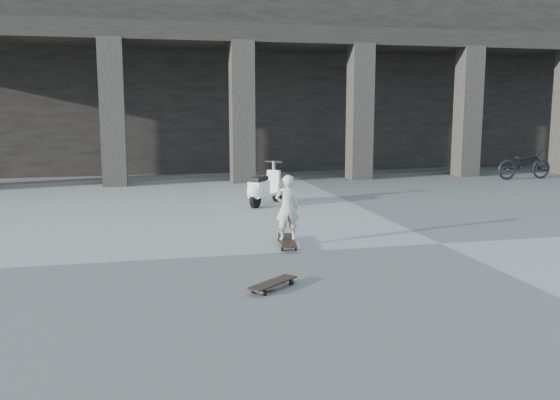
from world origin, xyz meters
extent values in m
plane|color=#535350|center=(0.00, 0.00, 0.00)|extent=(90.00, 90.00, 0.00)
cube|color=black|center=(0.00, 14.00, 3.00)|extent=(28.00, 6.00, 6.00)
cube|color=black|center=(0.00, 9.60, 4.20)|extent=(28.00, 2.80, 0.50)
cube|color=#2B2824|center=(-5.36, 8.50, 2.00)|extent=(0.65, 0.65, 4.00)
cube|color=#2B2824|center=(-1.79, 8.50, 2.00)|extent=(0.65, 0.65, 4.00)
cube|color=#2B2824|center=(1.79, 8.50, 2.00)|extent=(0.65, 0.65, 4.00)
cube|color=#2B2824|center=(5.36, 8.50, 2.00)|extent=(0.65, 0.65, 4.00)
cube|color=black|center=(-2.42, 0.41, 0.09)|extent=(0.38, 1.01, 0.02)
cube|color=#B2B2B7|center=(-2.36, 0.75, 0.05)|extent=(0.21, 0.08, 0.03)
cube|color=#B2B2B7|center=(-2.47, 0.07, 0.05)|extent=(0.21, 0.08, 0.03)
cylinder|color=black|center=(-2.47, 0.77, 0.04)|extent=(0.04, 0.08, 0.07)
cylinder|color=black|center=(-2.26, 0.73, 0.04)|extent=(0.04, 0.08, 0.07)
cylinder|color=black|center=(-2.57, 0.08, 0.04)|extent=(0.04, 0.08, 0.07)
cylinder|color=black|center=(-2.37, 0.05, 0.04)|extent=(0.04, 0.08, 0.07)
cube|color=black|center=(-3.12, -1.73, 0.08)|extent=(0.69, 0.62, 0.02)
cube|color=#B2B2B7|center=(-2.92, -1.56, 0.04)|extent=(0.14, 0.16, 0.03)
cube|color=#B2B2B7|center=(-3.32, -1.90, 0.04)|extent=(0.14, 0.16, 0.03)
cylinder|color=black|center=(-2.97, -1.50, 0.03)|extent=(0.07, 0.06, 0.07)
cylinder|color=black|center=(-2.86, -1.63, 0.03)|extent=(0.07, 0.06, 0.07)
cylinder|color=black|center=(-3.37, -1.83, 0.03)|extent=(0.07, 0.06, 0.07)
cylinder|color=black|center=(-3.26, -1.96, 0.03)|extent=(0.07, 0.06, 0.07)
imported|color=beige|center=(-2.42, 0.41, 0.61)|extent=(0.38, 0.25, 1.02)
cylinder|color=black|center=(-1.60, 4.74, 0.18)|extent=(0.30, 0.33, 0.36)
cylinder|color=black|center=(-2.26, 3.97, 0.18)|extent=(0.30, 0.33, 0.36)
cube|color=white|center=(-1.91, 4.37, 0.23)|extent=(0.52, 0.55, 0.06)
cube|color=white|center=(-2.16, 4.08, 0.40)|extent=(0.53, 0.56, 0.34)
sphere|color=white|center=(-2.26, 3.97, 0.37)|extent=(0.37, 0.37, 0.37)
cube|color=black|center=(-2.16, 4.08, 0.62)|extent=(0.46, 0.49, 0.09)
cube|color=white|center=(-1.71, 4.60, 0.49)|extent=(0.29, 0.26, 0.51)
cube|color=white|center=(-1.60, 4.74, 0.25)|extent=(0.27, 0.28, 0.11)
cylinder|color=#B2B2B7|center=(-1.71, 4.60, 0.82)|extent=(0.11, 0.11, 0.27)
cylinder|color=black|center=(-1.71, 4.60, 0.93)|extent=(0.37, 0.33, 0.05)
sphere|color=white|center=(-1.68, 4.64, 0.71)|extent=(0.11, 0.11, 0.11)
imported|color=black|center=(6.63, 7.30, 0.47)|extent=(1.81, 0.68, 0.94)
camera|label=1|loc=(-4.56, -8.40, 2.15)|focal=38.00mm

